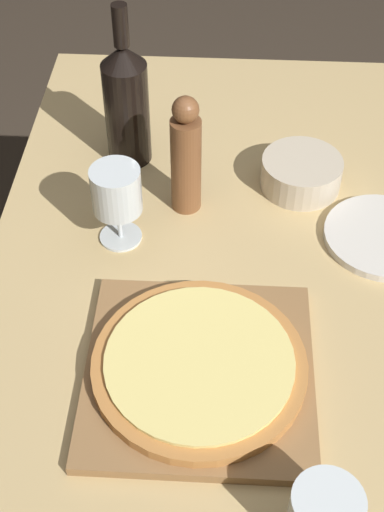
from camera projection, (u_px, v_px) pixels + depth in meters
ground_plane at (215, 467)px, 1.74m from camera, size 12.00×12.00×0.00m
dining_table at (223, 302)px, 1.28m from camera, size 0.82×1.31×0.73m
cutting_board at (199, 372)px, 1.04m from camera, size 0.33×0.33×0.02m
pizza at (199, 364)px, 1.03m from camera, size 0.31×0.31×0.02m
wine_bottle at (126, 102)px, 1.31m from camera, size 0.08×0.08×0.32m
pepper_mill at (186, 157)px, 1.23m from camera, size 0.05×0.05×0.23m
wine_glass at (116, 193)px, 1.17m from camera, size 0.08×0.08×0.15m
small_bowl at (301, 173)px, 1.33m from camera, size 0.15×0.15×0.06m
dinner_plate at (383, 236)px, 1.24m from camera, size 0.21×0.21×0.01m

